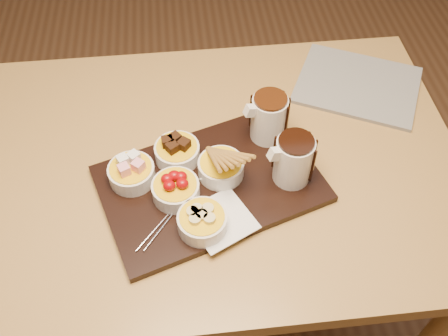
{
  "coord_description": "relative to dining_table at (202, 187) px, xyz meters",
  "views": [
    {
      "loc": [
        -0.02,
        -0.72,
        1.63
      ],
      "look_at": [
        0.05,
        -0.07,
        0.81
      ],
      "focal_mm": 40.0,
      "sensor_mm": 36.0,
      "label": 1
    }
  ],
  "objects": [
    {
      "name": "napkin",
      "position": [
        0.03,
        -0.18,
        0.12
      ],
      "size": [
        0.16,
        0.16,
        0.0
      ],
      "primitive_type": "cube",
      "rotation": [
        0.0,
        0.0,
        0.46
      ],
      "color": "white",
      "rests_on": "serving_board"
    },
    {
      "name": "ground",
      "position": [
        0.0,
        0.0,
        -0.65
      ],
      "size": [
        5.0,
        5.0,
        0.0
      ],
      "primitive_type": "plane",
      "color": "#56351D",
      "rests_on": "ground"
    },
    {
      "name": "dining_table",
      "position": [
        0.0,
        0.0,
        0.0
      ],
      "size": [
        1.2,
        0.8,
        0.75
      ],
      "color": "#A77E3E",
      "rests_on": "ground"
    },
    {
      "name": "newspaper",
      "position": [
        0.43,
        0.21,
        0.1
      ],
      "size": [
        0.38,
        0.35,
        0.01
      ],
      "primitive_type": "cube",
      "rotation": [
        0.0,
        0.0,
        -0.46
      ],
      "color": "beige",
      "rests_on": "dining_table"
    },
    {
      "name": "bowl_bananas",
      "position": [
        -0.01,
        -0.19,
        0.14
      ],
      "size": [
        0.1,
        0.1,
        0.04
      ],
      "primitive_type": "cylinder",
      "color": "silver",
      "rests_on": "serving_board"
    },
    {
      "name": "fondue_skewers",
      "position": [
        -0.06,
        -0.13,
        0.12
      ],
      "size": [
        0.22,
        0.19,
        0.01
      ],
      "primitive_type": null,
      "rotation": [
        0.0,
        0.0,
        -0.69
      ],
      "color": "silver",
      "rests_on": "serving_board"
    },
    {
      "name": "pitcher_milk_chocolate",
      "position": [
        0.16,
        0.05,
        0.17
      ],
      "size": [
        0.1,
        0.1,
        0.11
      ],
      "primitive_type": "cylinder",
      "rotation": [
        0.0,
        0.0,
        0.32
      ],
      "color": "silver",
      "rests_on": "serving_board"
    },
    {
      "name": "pitcher_dark_chocolate",
      "position": [
        0.19,
        -0.08,
        0.17
      ],
      "size": [
        0.1,
        0.1,
        0.11
      ],
      "primitive_type": "cylinder",
      "rotation": [
        0.0,
        0.0,
        0.32
      ],
      "color": "silver",
      "rests_on": "serving_board"
    },
    {
      "name": "bowl_strawberries",
      "position": [
        -0.06,
        -0.1,
        0.14
      ],
      "size": [
        0.1,
        0.1,
        0.04
      ],
      "primitive_type": "cylinder",
      "color": "silver",
      "rests_on": "serving_board"
    },
    {
      "name": "bowl_biscotti",
      "position": [
        0.04,
        -0.06,
        0.14
      ],
      "size": [
        0.1,
        0.1,
        0.04
      ],
      "primitive_type": "cylinder",
      "color": "silver",
      "rests_on": "serving_board"
    },
    {
      "name": "bowl_cake",
      "position": [
        -0.05,
        -0.0,
        0.14
      ],
      "size": [
        0.1,
        0.1,
        0.04
      ],
      "primitive_type": "cylinder",
      "color": "silver",
      "rests_on": "serving_board"
    },
    {
      "name": "bowl_marshmallows",
      "position": [
        -0.15,
        -0.05,
        0.14
      ],
      "size": [
        0.1,
        0.1,
        0.04
      ],
      "primitive_type": "cylinder",
      "color": "silver",
      "rests_on": "serving_board"
    },
    {
      "name": "serving_board",
      "position": [
        0.02,
        -0.07,
        0.11
      ],
      "size": [
        0.53,
        0.43,
        0.02
      ],
      "primitive_type": "cube",
      "rotation": [
        0.0,
        0.0,
        0.32
      ],
      "color": "black",
      "rests_on": "dining_table"
    }
  ]
}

